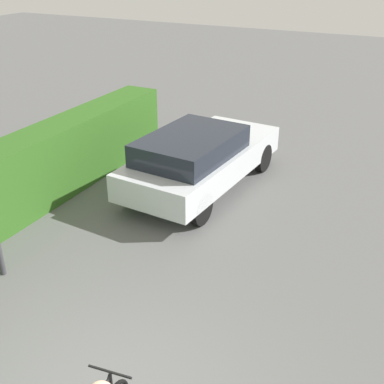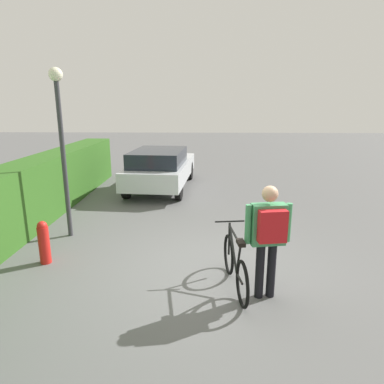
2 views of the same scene
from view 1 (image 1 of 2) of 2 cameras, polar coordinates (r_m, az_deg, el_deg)
parked_car_near at (r=10.72m, az=0.92°, el=4.10°), size 4.55×2.16×1.40m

